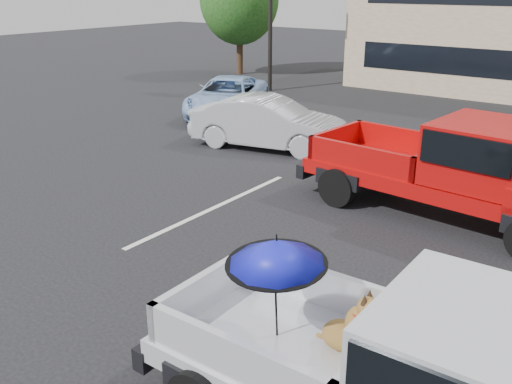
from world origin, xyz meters
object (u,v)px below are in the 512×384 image
silver_sedan (268,123)px  red_pickup (474,168)px  blue_suv (227,97)px  silver_pickup (441,381)px

silver_sedan → red_pickup: bearing=-120.4°
blue_suv → silver_pickup: bearing=-67.6°
silver_pickup → blue_suv: silver_pickup is taller
silver_sedan → silver_pickup: bearing=-149.3°
red_pickup → blue_suv: (-9.98, 4.67, -0.46)m
blue_suv → red_pickup: bearing=-49.0°
silver_sedan → blue_suv: bearing=41.7°
red_pickup → silver_sedan: red_pickup is taller
red_pickup → silver_sedan: 6.66m
red_pickup → silver_sedan: (-6.33, 2.04, -0.39)m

